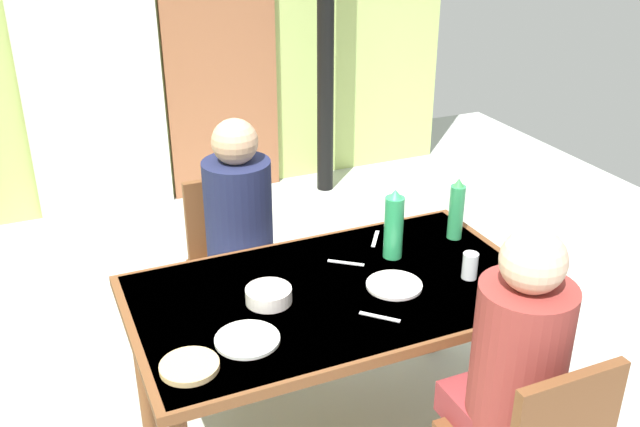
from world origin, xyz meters
TOP-DOWN VIEW (x-y plane):
  - wall_back at (0.00, 2.65)m, footprint 4.73×0.10m
  - door_wooden at (0.58, 2.57)m, footprint 0.80×0.05m
  - stove_pipe_column at (1.26, 2.30)m, footprint 0.12×0.12m
  - curtain_panel at (-0.29, 2.55)m, footprint 0.90×0.03m
  - dining_table at (0.21, -0.14)m, footprint 1.54×0.88m
  - chair_far_diner at (0.05, 0.65)m, footprint 0.40×0.40m
  - person_near_diner at (0.53, -0.80)m, footprint 0.30×0.37m
  - person_far_diner at (0.05, 0.51)m, footprint 0.30×0.37m
  - water_bottle_green_near at (0.53, 0.00)m, footprint 0.08×0.08m
  - water_bottle_green_far at (0.86, 0.04)m, footprint 0.06×0.06m
  - serving_bowl_center at (-0.05, -0.12)m, footprint 0.17×0.17m
  - dinner_plate_near_left at (0.42, -0.21)m, footprint 0.21×0.21m
  - dinner_plate_near_right at (-0.20, -0.32)m, footprint 0.22×0.22m
  - drinking_glass_by_near_diner at (0.72, -0.27)m, footprint 0.06×0.06m
  - bread_plate_sliced at (-0.41, -0.39)m, footprint 0.19×0.19m
  - cutlery_knife_near at (0.54, 0.16)m, footprint 0.10×0.13m
  - cutlery_fork_near at (0.33, 0.02)m, footprint 0.13×0.11m
  - cutlery_knife_far at (0.27, -0.38)m, footprint 0.12×0.12m

SIDE VIEW (x-z plane):
  - chair_far_diner at x=0.05m, z-range 0.06..0.93m
  - dining_table at x=0.21m, z-range 0.30..1.02m
  - cutlery_knife_near at x=0.54m, z-range 0.73..0.73m
  - cutlery_fork_near at x=0.33m, z-range 0.73..0.73m
  - cutlery_knife_far at x=0.27m, z-range 0.73..0.73m
  - dinner_plate_near_left at x=0.42m, z-range 0.73..0.74m
  - dinner_plate_near_right at x=-0.20m, z-range 0.73..0.74m
  - bread_plate_sliced at x=-0.41m, z-range 0.73..0.75m
  - serving_bowl_center at x=-0.05m, z-range 0.73..0.78m
  - drinking_glass_by_near_diner at x=0.72m, z-range 0.73..0.83m
  - person_near_diner at x=0.53m, z-range 0.40..1.17m
  - person_far_diner at x=0.05m, z-range 0.40..1.17m
  - water_bottle_green_far at x=0.86m, z-range 0.72..0.99m
  - water_bottle_green_near at x=0.53m, z-range 0.72..1.02m
  - door_wooden at x=0.58m, z-range 0.00..2.00m
  - curtain_panel at x=-0.29m, z-range 0.00..2.12m
  - wall_back at x=0.00m, z-range 0.00..2.52m
  - stove_pipe_column at x=1.26m, z-range 0.00..2.52m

